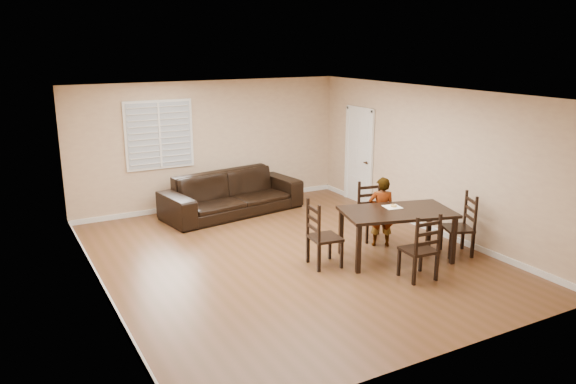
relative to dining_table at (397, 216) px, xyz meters
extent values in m
plane|color=brown|center=(-1.51, 0.91, -0.75)|extent=(7.00, 7.00, 0.00)
cube|color=#D2B58E|center=(-1.51, 4.41, 0.60)|extent=(6.00, 0.04, 2.70)
cube|color=#D2B58E|center=(-1.51, -2.59, 0.60)|extent=(6.00, 0.04, 2.70)
cube|color=#D2B58E|center=(-4.51, 0.91, 0.60)|extent=(0.04, 7.00, 2.70)
cube|color=#D2B58E|center=(1.49, 0.91, 0.60)|extent=(0.04, 7.00, 2.70)
cube|color=white|center=(-1.51, 0.91, 1.95)|extent=(6.00, 7.00, 0.04)
cube|color=white|center=(-2.61, 4.36, 0.90)|extent=(1.40, 0.08, 1.40)
cube|color=white|center=(1.46, 3.11, 0.28)|extent=(0.06, 0.94, 2.05)
cylinder|color=#332114|center=(1.43, 2.81, 0.20)|extent=(0.06, 0.06, 0.02)
cube|color=white|center=(-1.51, 4.39, -0.70)|extent=(6.00, 0.03, 0.10)
cube|color=white|center=(-4.49, 0.91, -0.70)|extent=(0.03, 7.00, 0.10)
cube|color=white|center=(1.48, 0.91, -0.70)|extent=(0.03, 7.00, 0.10)
cube|color=black|center=(0.00, 0.00, 0.06)|extent=(1.97, 1.43, 0.05)
cube|color=black|center=(-0.89, -0.19, -0.35)|extent=(0.09, 0.09, 0.78)
cube|color=black|center=(0.67, -0.62, -0.35)|extent=(0.09, 0.09, 0.78)
cube|color=black|center=(-0.67, 0.62, -0.35)|extent=(0.09, 0.09, 0.78)
cube|color=black|center=(0.89, 0.19, -0.35)|extent=(0.09, 0.09, 0.78)
cube|color=black|center=(0.26, 0.96, -0.30)|extent=(0.54, 0.52, 0.04)
cube|color=black|center=(0.30, 1.16, -0.22)|extent=(0.47, 0.13, 1.04)
cube|color=black|center=(0.03, 0.82, -0.53)|extent=(0.05, 0.05, 0.43)
cube|color=black|center=(0.43, 0.74, -0.53)|extent=(0.05, 0.05, 0.43)
cube|color=black|center=(0.10, 1.19, -0.53)|extent=(0.05, 0.05, 0.43)
cube|color=black|center=(0.50, 1.11, -0.53)|extent=(0.05, 0.05, 0.43)
cube|color=black|center=(-0.21, -0.78, -0.30)|extent=(0.50, 0.47, 0.04)
cube|color=black|center=(-0.23, -0.98, -0.22)|extent=(0.47, 0.07, 1.04)
cube|color=black|center=(0.00, -0.61, -0.53)|extent=(0.04, 0.04, 0.43)
cube|color=black|center=(-0.40, -0.58, -0.53)|extent=(0.04, 0.04, 0.43)
cube|color=black|center=(-0.02, -0.98, -0.53)|extent=(0.04, 0.04, 0.43)
cube|color=black|center=(-0.43, -0.95, -0.53)|extent=(0.04, 0.04, 0.43)
cube|color=black|center=(-1.18, 0.32, -0.28)|extent=(0.51, 0.54, 0.04)
cube|color=black|center=(-1.38, 0.34, -0.20)|extent=(0.10, 0.49, 1.09)
cube|color=black|center=(-1.01, 0.09, -0.52)|extent=(0.05, 0.05, 0.44)
cube|color=black|center=(-0.96, 0.51, -0.52)|extent=(0.05, 0.05, 0.44)
cube|color=black|center=(-1.40, 0.13, -0.52)|extent=(0.05, 0.05, 0.44)
cube|color=black|center=(-1.35, 0.55, -0.52)|extent=(0.05, 0.05, 0.44)
cube|color=black|center=(1.04, -0.32, -0.29)|extent=(0.59, 0.61, 0.04)
cube|color=black|center=(1.23, -0.40, -0.22)|extent=(0.23, 0.45, 1.05)
cube|color=black|center=(0.95, -0.06, -0.53)|extent=(0.06, 0.06, 0.43)
cube|color=black|center=(0.79, -0.44, -0.53)|extent=(0.06, 0.06, 0.43)
cube|color=black|center=(1.30, -0.21, -0.53)|extent=(0.06, 0.06, 0.43)
cube|color=black|center=(1.14, -0.58, -0.53)|extent=(0.06, 0.06, 0.43)
imported|color=gray|center=(0.17, 0.62, -0.13)|extent=(0.54, 0.48, 1.24)
cube|color=white|center=(0.05, 0.19, 0.09)|extent=(0.31, 0.31, 0.00)
torus|color=gold|center=(0.07, 0.19, 0.11)|extent=(0.10, 0.10, 0.03)
torus|color=white|center=(0.07, 0.19, 0.12)|extent=(0.09, 0.09, 0.02)
imported|color=black|center=(-1.35, 3.64, -0.32)|extent=(3.06, 1.58, 0.85)
camera|label=1|loc=(-5.73, -6.77, 2.72)|focal=35.00mm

